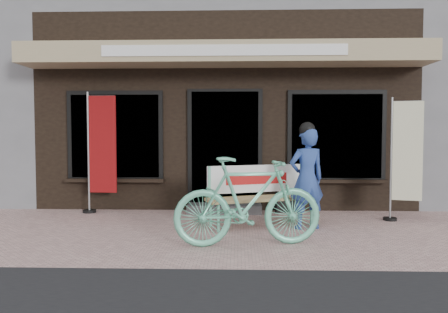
{
  "coord_description": "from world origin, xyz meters",
  "views": [
    {
      "loc": [
        0.25,
        -5.9,
        1.4
      ],
      "look_at": [
        0.03,
        0.7,
        1.05
      ],
      "focal_mm": 35.0,
      "sensor_mm": 36.0,
      "label": 1
    }
  ],
  "objects_px": {
    "bench": "(259,190)",
    "nobori_red": "(100,151)",
    "bicycle": "(248,201)",
    "nobori_cream": "(404,157)",
    "person": "(307,176)",
    "menu_stand": "(287,188)"
  },
  "relations": [
    {
      "from": "bicycle",
      "to": "nobori_cream",
      "type": "bearing_deg",
      "value": -66.92
    },
    {
      "from": "bicycle",
      "to": "nobori_cream",
      "type": "relative_size",
      "value": 0.94
    },
    {
      "from": "bench",
      "to": "menu_stand",
      "type": "bearing_deg",
      "value": 43.05
    },
    {
      "from": "nobori_red",
      "to": "nobori_cream",
      "type": "height_order",
      "value": "nobori_red"
    },
    {
      "from": "person",
      "to": "nobori_red",
      "type": "relative_size",
      "value": 0.74
    },
    {
      "from": "bench",
      "to": "nobori_cream",
      "type": "distance_m",
      "value": 2.39
    },
    {
      "from": "menu_stand",
      "to": "bicycle",
      "type": "bearing_deg",
      "value": -127.84
    },
    {
      "from": "bicycle",
      "to": "nobori_red",
      "type": "xyz_separation_m",
      "value": [
        -2.55,
        2.18,
        0.54
      ]
    },
    {
      "from": "bench",
      "to": "nobori_red",
      "type": "height_order",
      "value": "nobori_red"
    },
    {
      "from": "nobori_red",
      "to": "menu_stand",
      "type": "bearing_deg",
      "value": 6.82
    },
    {
      "from": "bench",
      "to": "menu_stand",
      "type": "relative_size",
      "value": 2.05
    },
    {
      "from": "nobori_red",
      "to": "menu_stand",
      "type": "height_order",
      "value": "nobori_red"
    },
    {
      "from": "menu_stand",
      "to": "nobori_red",
      "type": "bearing_deg",
      "value": 162.64
    },
    {
      "from": "person",
      "to": "bicycle",
      "type": "relative_size",
      "value": 0.85
    },
    {
      "from": "bench",
      "to": "nobori_cream",
      "type": "height_order",
      "value": "nobori_cream"
    },
    {
      "from": "menu_stand",
      "to": "person",
      "type": "bearing_deg",
      "value": -104.47
    },
    {
      "from": "nobori_cream",
      "to": "bicycle",
      "type": "bearing_deg",
      "value": -131.99
    },
    {
      "from": "bicycle",
      "to": "nobori_cream",
      "type": "height_order",
      "value": "nobori_cream"
    },
    {
      "from": "bench",
      "to": "person",
      "type": "relative_size",
      "value": 1.1
    },
    {
      "from": "nobori_cream",
      "to": "menu_stand",
      "type": "xyz_separation_m",
      "value": [
        -1.77,
        0.74,
        -0.59
      ]
    },
    {
      "from": "person",
      "to": "nobori_red",
      "type": "xyz_separation_m",
      "value": [
        -3.43,
        1.16,
        0.33
      ]
    },
    {
      "from": "person",
      "to": "bicycle",
      "type": "xyz_separation_m",
      "value": [
        -0.88,
        -1.02,
        -0.21
      ]
    }
  ]
}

